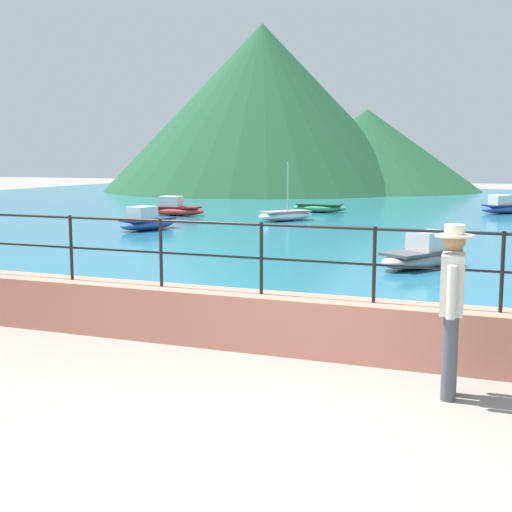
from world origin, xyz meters
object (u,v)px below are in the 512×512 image
at_px(boat_1, 504,207).
at_px(boat_2, 147,221).
at_px(boat_0, 286,215).
at_px(boat_5, 423,255).
at_px(boat_4, 176,209).
at_px(boat_3, 319,208).
at_px(person_walking, 452,302).

relative_size(boat_1, boat_2, 0.94).
relative_size(boat_0, boat_1, 1.05).
height_order(boat_1, boat_5, same).
distance_m(boat_0, boat_4, 4.81).
bearing_deg(boat_1, boat_5, -93.57).
height_order(boat_1, boat_3, boat_1).
xyz_separation_m(boat_3, boat_5, (6.26, -13.39, 0.07)).
height_order(person_walking, boat_4, person_walking).
relative_size(person_walking, boat_5, 0.72).
bearing_deg(boat_5, boat_4, 138.68).
relative_size(person_walking, boat_2, 0.71).
distance_m(boat_0, boat_2, 5.60).
distance_m(boat_3, boat_5, 14.78).
distance_m(boat_1, boat_3, 7.58).
xyz_separation_m(boat_1, boat_2, (-10.34, -11.10, 0.00)).
bearing_deg(boat_2, boat_1, 47.02).
height_order(boat_0, boat_5, boat_0).
relative_size(person_walking, boat_3, 0.76).
bearing_deg(person_walking, boat_2, 130.72).
distance_m(boat_3, boat_4, 6.06).
bearing_deg(boat_4, boat_3, 36.94).
xyz_separation_m(boat_2, boat_3, (3.11, 8.84, -0.07)).
xyz_separation_m(person_walking, boat_5, (-1.46, 8.02, -0.65)).
distance_m(boat_1, boat_5, 15.68).
xyz_separation_m(person_walking, boat_3, (-7.72, 21.42, -0.72)).
bearing_deg(boat_4, boat_5, -41.32).
distance_m(boat_2, boat_3, 9.37).
xyz_separation_m(boat_0, boat_3, (0.05, 4.15, -0.01)).
height_order(person_walking, boat_2, person_walking).
distance_m(boat_0, boat_5, 11.19).
bearing_deg(boat_1, boat_0, -138.67).
height_order(boat_2, boat_4, same).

